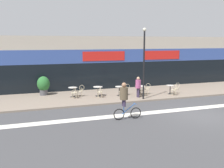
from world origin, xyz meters
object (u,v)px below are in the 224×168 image
(bistro_table_4, at_px, (170,88))
(cafe_chair_4_near, at_px, (174,89))
(bistro_table_1, at_px, (98,89))
(cafe_chair_1_near, at_px, (100,91))
(cafe_chair_2_side, at_px, (126,89))
(pedestrian_near_end, at_px, (138,85))
(bistro_table_2, at_px, (119,89))
(bistro_table_3, at_px, (140,88))
(planter_pot, at_px, (43,85))
(cafe_chair_0_side, at_px, (81,90))
(cyclist_0, at_px, (125,98))
(cafe_chair_3_near, at_px, (143,90))
(cafe_chair_4_side, at_px, (177,87))
(lamp_post, at_px, (144,59))
(cafe_chair_0_near, at_px, (74,92))
(cafe_chair_2_near, at_px, (122,91))
(bistro_table_0, at_px, (73,90))
(cafe_chair_3_side, at_px, (147,88))

(bistro_table_4, distance_m, cafe_chair_4_near, 0.63)
(bistro_table_1, distance_m, cafe_chair_1_near, 0.63)
(bistro_table_4, height_order, cafe_chair_4_near, cafe_chair_4_near)
(cafe_chair_2_side, bearing_deg, cafe_chair_4_near, 151.50)
(cafe_chair_1_near, distance_m, pedestrian_near_end, 2.99)
(bistro_table_2, bearing_deg, bistro_table_3, -7.86)
(cafe_chair_4_near, xyz_separation_m, planter_pot, (-9.90, 3.64, 0.31))
(bistro_table_3, relative_size, cafe_chair_1_near, 0.88)
(cafe_chair_0_side, height_order, cafe_chair_4_near, same)
(bistro_table_1, height_order, cyclist_0, cyclist_0)
(cafe_chair_3_near, xyz_separation_m, planter_pot, (-7.43, 3.07, 0.31))
(bistro_table_3, height_order, cafe_chair_1_near, cafe_chair_1_near)
(cafe_chair_4_near, bearing_deg, cafe_chair_4_side, -39.76)
(bistro_table_2, xyz_separation_m, bistro_table_3, (1.72, -0.24, 0.01))
(lamp_post, relative_size, cyclist_0, 2.47)
(cafe_chair_0_near, distance_m, cafe_chair_0_side, 0.88)
(cafe_chair_1_near, xyz_separation_m, cafe_chair_3_near, (3.41, -0.57, 0.00))
(bistro_table_1, height_order, cafe_chair_4_near, cafe_chair_4_near)
(cafe_chair_0_near, relative_size, cafe_chair_4_near, 1.00)
(cafe_chair_0_near, height_order, cyclist_0, cyclist_0)
(cafe_chair_3_near, bearing_deg, cafe_chair_2_near, 85.27)
(bistro_table_3, distance_m, cafe_chair_4_near, 2.74)
(cafe_chair_3_near, relative_size, cyclist_0, 0.42)
(bistro_table_2, distance_m, cafe_chair_2_near, 0.63)
(cyclist_0, height_order, pedestrian_near_end, cyclist_0)
(cafe_chair_1_near, relative_size, planter_pot, 0.59)
(bistro_table_3, relative_size, cafe_chair_2_side, 0.88)
(cafe_chair_1_near, relative_size, pedestrian_near_end, 0.56)
(bistro_table_4, distance_m, lamp_post, 3.96)
(cafe_chair_2_near, bearing_deg, cafe_chair_0_side, 64.72)
(lamp_post, bearing_deg, cafe_chair_1_near, 154.10)
(bistro_table_0, relative_size, cafe_chair_4_side, 0.85)
(bistro_table_1, distance_m, cafe_chair_2_near, 1.94)
(bistro_table_3, relative_size, cafe_chair_3_side, 0.88)
(bistro_table_0, height_order, cafe_chair_0_side, cafe_chair_0_side)
(cafe_chair_1_near, bearing_deg, pedestrian_near_end, -98.61)
(cafe_chair_3_near, distance_m, cafe_chair_4_near, 2.53)
(cafe_chair_3_side, distance_m, cafe_chair_4_near, 2.19)
(bistro_table_4, bearing_deg, cafe_chair_0_near, 173.77)
(bistro_table_3, height_order, bistro_table_4, same)
(cafe_chair_2_side, height_order, cafe_chair_3_side, same)
(cafe_chair_4_near, bearing_deg, cafe_chair_2_near, 84.57)
(cafe_chair_4_side, bearing_deg, bistro_table_3, -13.05)
(bistro_table_0, height_order, cafe_chair_0_near, cafe_chair_0_near)
(bistro_table_4, bearing_deg, cafe_chair_3_side, 163.34)
(bistro_table_1, xyz_separation_m, cafe_chair_4_side, (6.50, -1.13, -0.03))
(bistro_table_0, distance_m, planter_pot, 2.61)
(cafe_chair_2_near, xyz_separation_m, cafe_chair_4_side, (4.82, -0.17, 0.00))
(bistro_table_0, relative_size, cafe_chair_3_near, 0.85)
(bistro_table_0, xyz_separation_m, bistro_table_1, (1.94, -0.34, 0.00))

